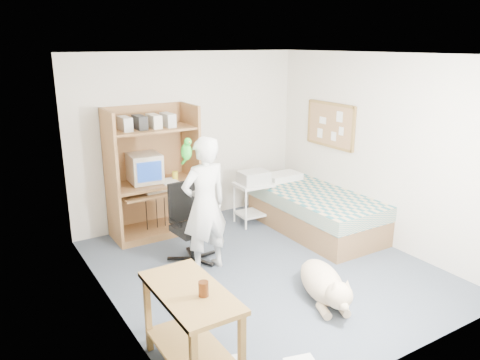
{
  "coord_description": "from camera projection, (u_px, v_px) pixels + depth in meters",
  "views": [
    {
      "loc": [
        -2.94,
        -4.2,
        2.63
      ],
      "look_at": [
        -0.14,
        0.33,
        1.05
      ],
      "focal_mm": 35.0,
      "sensor_mm": 36.0,
      "label": 1
    }
  ],
  "objects": [
    {
      "name": "computer_hutch",
      "position": [
        153.0,
        177.0,
        6.48
      ],
      "size": [
        1.2,
        0.63,
        1.8
      ],
      "color": "brown",
      "rests_on": "floor"
    },
    {
      "name": "wall_right",
      "position": [
        377.0,
        150.0,
        6.2
      ],
      "size": [
        0.02,
        4.0,
        2.5
      ],
      "primitive_type": "cube",
      "color": "silver",
      "rests_on": "floor"
    },
    {
      "name": "office_chair",
      "position": [
        190.0,
        234.0,
        5.77
      ],
      "size": [
        0.55,
        0.55,
        0.97
      ],
      "rotation": [
        0.0,
        0.0,
        0.08
      ],
      "color": "black",
      "rests_on": "floor"
    },
    {
      "name": "person",
      "position": [
        205.0,
        205.0,
        5.42
      ],
      "size": [
        0.62,
        0.43,
        1.62
      ],
      "primitive_type": "imported",
      "rotation": [
        0.0,
        0.0,
        3.22
      ],
      "color": "silver",
      "rests_on": "floor"
    },
    {
      "name": "floor",
      "position": [
        264.0,
        268.0,
        5.65
      ],
      "size": [
        4.0,
        4.0,
        0.0
      ],
      "primitive_type": "plane",
      "color": "#404B57",
      "rests_on": "ground"
    },
    {
      "name": "printer",
      "position": [
        254.0,
        177.0,
        6.86
      ],
      "size": [
        0.44,
        0.34,
        0.18
      ],
      "primitive_type": "cube",
      "rotation": [
        0.0,
        0.0,
        -0.05
      ],
      "color": "#B8B8B3",
      "rests_on": "printer_cart"
    },
    {
      "name": "ceiling",
      "position": [
        268.0,
        54.0,
        4.94
      ],
      "size": [
        3.6,
        4.0,
        0.02
      ],
      "primitive_type": "cube",
      "color": "white",
      "rests_on": "wall_back"
    },
    {
      "name": "keyboard",
      "position": [
        161.0,
        190.0,
        6.42
      ],
      "size": [
        0.46,
        0.19,
        0.03
      ],
      "primitive_type": "cube",
      "rotation": [
        0.0,
        0.0,
        0.07
      ],
      "color": "beige",
      "rests_on": "computer_hutch"
    },
    {
      "name": "corkboard",
      "position": [
        330.0,
        125.0,
        6.87
      ],
      "size": [
        0.04,
        0.94,
        0.66
      ],
      "color": "olive",
      "rests_on": "wall_right"
    },
    {
      "name": "parrot",
      "position": [
        187.0,
        150.0,
        5.14
      ],
      "size": [
        0.12,
        0.21,
        0.33
      ],
      "rotation": [
        0.0,
        0.0,
        0.08
      ],
      "color": "#1A8012",
      "rests_on": "person"
    },
    {
      "name": "bed",
      "position": [
        315.0,
        211.0,
        6.73
      ],
      "size": [
        1.02,
        2.02,
        0.66
      ],
      "color": "brown",
      "rests_on": "floor"
    },
    {
      "name": "crt_monitor",
      "position": [
        145.0,
        168.0,
        6.39
      ],
      "size": [
        0.44,
        0.46,
        0.39
      ],
      "rotation": [
        0.0,
        0.0,
        -0.06
      ],
      "color": "beige",
      "rests_on": "computer_hutch"
    },
    {
      "name": "dog",
      "position": [
        324.0,
        284.0,
        4.89
      ],
      "size": [
        0.63,
        1.14,
        0.44
      ],
      "rotation": [
        0.0,
        0.0,
        -0.35
      ],
      "color": "#CFB18B",
      "rests_on": "floor"
    },
    {
      "name": "drink_glass",
      "position": [
        204.0,
        289.0,
        3.58
      ],
      "size": [
        0.08,
        0.08,
        0.12
      ],
      "primitive_type": "cylinder",
      "color": "#3D1C09",
      "rests_on": "side_desk"
    },
    {
      "name": "wall_back",
      "position": [
        189.0,
        138.0,
        6.93
      ],
      "size": [
        3.6,
        0.02,
        2.5
      ],
      "primitive_type": "cube",
      "color": "silver",
      "rests_on": "floor"
    },
    {
      "name": "pencil_cup",
      "position": [
        175.0,
        176.0,
        6.56
      ],
      "size": [
        0.08,
        0.08,
        0.12
      ],
      "primitive_type": "cylinder",
      "color": "gold",
      "rests_on": "computer_hutch"
    },
    {
      "name": "side_desk",
      "position": [
        191.0,
        318.0,
        3.75
      ],
      "size": [
        0.5,
        1.0,
        0.75
      ],
      "color": "brown",
      "rests_on": "floor"
    },
    {
      "name": "wall_left",
      "position": [
        108.0,
        194.0,
        4.39
      ],
      "size": [
        0.02,
        4.0,
        2.5
      ],
      "primitive_type": "cube",
      "color": "silver",
      "rests_on": "floor"
    },
    {
      "name": "printer_cart",
      "position": [
        254.0,
        197.0,
        6.95
      ],
      "size": [
        0.54,
        0.44,
        0.63
      ],
      "rotation": [
        0.0,
        0.0,
        -0.05
      ],
      "color": "silver",
      "rests_on": "floor"
    }
  ]
}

